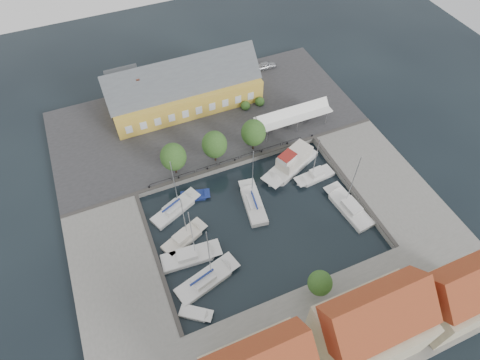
{
  "coord_description": "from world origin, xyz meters",
  "views": [
    {
      "loc": [
        -15.93,
        -31.61,
        52.23
      ],
      "look_at": [
        0.0,
        6.0,
        1.5
      ],
      "focal_mm": 30.0,
      "sensor_mm": 36.0,
      "label": 1
    }
  ],
  "objects_px": {
    "warehouse": "(181,89)",
    "center_sailboat": "(253,204)",
    "west_boat_c": "(190,257)",
    "car_silver": "(266,65)",
    "west_boat_b": "(184,239)",
    "trawler": "(292,163)",
    "west_boat_d": "(206,280)",
    "launch_sw": "(195,314)",
    "east_boat_a": "(315,177)",
    "launch_nw": "(195,196)",
    "car_red": "(172,156)",
    "tent_canopy": "(293,115)",
    "east_boat_c": "(349,208)",
    "west_boat_a": "(175,210)"
  },
  "relations": [
    {
      "from": "car_silver",
      "to": "east_boat_c",
      "type": "xyz_separation_m",
      "value": [
        -3.16,
        -37.26,
        -1.47
      ]
    },
    {
      "from": "car_silver",
      "to": "west_boat_d",
      "type": "height_order",
      "value": "west_boat_d"
    },
    {
      "from": "warehouse",
      "to": "launch_sw",
      "type": "xyz_separation_m",
      "value": [
        -11.2,
        -39.88,
        -4.34
      ]
    },
    {
      "from": "trawler",
      "to": "launch_nw",
      "type": "xyz_separation_m",
      "value": [
        -17.29,
        0.51,
        -0.93
      ]
    },
    {
      "from": "warehouse",
      "to": "car_silver",
      "type": "xyz_separation_m",
      "value": [
        19.77,
        3.9,
        -2.7
      ]
    },
    {
      "from": "east_boat_a",
      "to": "launch_nw",
      "type": "distance_m",
      "value": 20.31
    },
    {
      "from": "car_red",
      "to": "trawler",
      "type": "relative_size",
      "value": 0.35
    },
    {
      "from": "launch_sw",
      "to": "east_boat_a",
      "type": "bearing_deg",
      "value": 28.61
    },
    {
      "from": "tent_canopy",
      "to": "east_boat_c",
      "type": "distance_m",
      "value": 19.8
    },
    {
      "from": "tent_canopy",
      "to": "west_boat_b",
      "type": "relative_size",
      "value": 1.38
    },
    {
      "from": "west_boat_b",
      "to": "trawler",
      "type": "bearing_deg",
      "value": 16.93
    },
    {
      "from": "car_red",
      "to": "trawler",
      "type": "bearing_deg",
      "value": -60.15
    },
    {
      "from": "car_red",
      "to": "launch_sw",
      "type": "relative_size",
      "value": 0.89
    },
    {
      "from": "car_silver",
      "to": "launch_nw",
      "type": "height_order",
      "value": "car_silver"
    },
    {
      "from": "center_sailboat",
      "to": "east_boat_c",
      "type": "bearing_deg",
      "value": -25.6
    },
    {
      "from": "east_boat_c",
      "to": "west_boat_b",
      "type": "distance_m",
      "value": 26.18
    },
    {
      "from": "trawler",
      "to": "east_boat_a",
      "type": "relative_size",
      "value": 1.17
    },
    {
      "from": "tent_canopy",
      "to": "launch_sw",
      "type": "relative_size",
      "value": 3.07
    },
    {
      "from": "car_red",
      "to": "east_boat_a",
      "type": "height_order",
      "value": "east_boat_a"
    },
    {
      "from": "tent_canopy",
      "to": "trawler",
      "type": "distance_m",
      "value": 9.63
    },
    {
      "from": "car_red",
      "to": "west_boat_c",
      "type": "height_order",
      "value": "west_boat_c"
    },
    {
      "from": "west_boat_d",
      "to": "launch_sw",
      "type": "height_order",
      "value": "west_boat_d"
    },
    {
      "from": "trawler",
      "to": "west_boat_a",
      "type": "xyz_separation_m",
      "value": [
        -21.04,
        -0.92,
        -0.75
      ]
    },
    {
      "from": "trawler",
      "to": "west_boat_a",
      "type": "height_order",
      "value": "west_boat_a"
    },
    {
      "from": "east_boat_a",
      "to": "west_boat_b",
      "type": "xyz_separation_m",
      "value": [
        -23.97,
        -2.88,
        -0.0
      ]
    },
    {
      "from": "east_boat_c",
      "to": "west_boat_c",
      "type": "height_order",
      "value": "east_boat_c"
    },
    {
      "from": "car_red",
      "to": "launch_nw",
      "type": "height_order",
      "value": "car_red"
    },
    {
      "from": "car_silver",
      "to": "west_boat_c",
      "type": "xyz_separation_m",
      "value": [
        -29.01,
        -35.63,
        -1.46
      ]
    },
    {
      "from": "west_boat_a",
      "to": "west_boat_b",
      "type": "height_order",
      "value": "west_boat_a"
    },
    {
      "from": "car_red",
      "to": "west_boat_b",
      "type": "xyz_separation_m",
      "value": [
        -3.09,
        -15.49,
        -1.41
      ]
    },
    {
      "from": "warehouse",
      "to": "center_sailboat",
      "type": "bearing_deg",
      "value": -83.68
    },
    {
      "from": "trawler",
      "to": "car_red",
      "type": "bearing_deg",
      "value": 153.85
    },
    {
      "from": "launch_sw",
      "to": "launch_nw",
      "type": "relative_size",
      "value": 0.9
    },
    {
      "from": "tent_canopy",
      "to": "east_boat_c",
      "type": "height_order",
      "value": "east_boat_c"
    },
    {
      "from": "warehouse",
      "to": "west_boat_c",
      "type": "height_order",
      "value": "west_boat_c"
    },
    {
      "from": "tent_canopy",
      "to": "east_boat_a",
      "type": "relative_size",
      "value": 1.39
    },
    {
      "from": "west_boat_c",
      "to": "car_red",
      "type": "bearing_deg",
      "value": 80.25
    },
    {
      "from": "warehouse",
      "to": "west_boat_c",
      "type": "relative_size",
      "value": 2.42
    },
    {
      "from": "warehouse",
      "to": "launch_sw",
      "type": "bearing_deg",
      "value": -105.69
    },
    {
      "from": "trawler",
      "to": "car_silver",
      "type": "bearing_deg",
      "value": 73.85
    },
    {
      "from": "car_silver",
      "to": "west_boat_b",
      "type": "height_order",
      "value": "west_boat_b"
    },
    {
      "from": "west_boat_b",
      "to": "launch_sw",
      "type": "xyz_separation_m",
      "value": [
        -2.08,
        -11.33,
        -0.17
      ]
    },
    {
      "from": "east_boat_c",
      "to": "tent_canopy",
      "type": "bearing_deg",
      "value": 90.04
    },
    {
      "from": "trawler",
      "to": "west_boat_d",
      "type": "xyz_separation_m",
      "value": [
        -20.58,
        -14.02,
        -0.75
      ]
    },
    {
      "from": "car_red",
      "to": "launch_sw",
      "type": "xyz_separation_m",
      "value": [
        -5.17,
        -26.83,
        -1.58
      ]
    },
    {
      "from": "center_sailboat",
      "to": "launch_nw",
      "type": "bearing_deg",
      "value": 146.49
    },
    {
      "from": "car_silver",
      "to": "west_boat_b",
      "type": "distance_m",
      "value": 43.47
    },
    {
      "from": "car_red",
      "to": "west_boat_a",
      "type": "xyz_separation_m",
      "value": [
        -2.74,
        -9.9,
        -1.4
      ]
    },
    {
      "from": "west_boat_a",
      "to": "launch_nw",
      "type": "bearing_deg",
      "value": 20.82
    },
    {
      "from": "warehouse",
      "to": "tent_canopy",
      "type": "bearing_deg",
      "value": -39.86
    }
  ]
}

